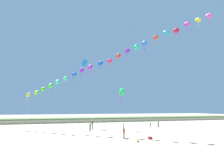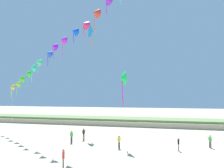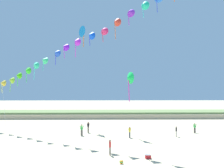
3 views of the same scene
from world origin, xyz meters
name	(u,v)px [view 1 (image 1 of 3)]	position (x,y,z in m)	size (l,w,h in m)	color
ground_plane	(155,147)	(0.00, 0.00, 0.00)	(240.00, 240.00, 0.00)	#C1B28E
dune_ridge	(100,119)	(0.00, 39.47, 0.74)	(120.00, 9.23, 1.49)	tan
person_near_left	(92,125)	(-5.32, 18.75, 0.99)	(0.41, 0.54, 1.72)	#726656
person_near_right	(90,126)	(-6.09, 16.33, 1.00)	(0.61, 0.24, 1.73)	black
person_mid_center	(124,132)	(-1.93, 5.91, 0.95)	(0.25, 0.57, 1.64)	#726656
person_far_left	(158,123)	(11.67, 18.17, 0.94)	(0.57, 0.22, 1.63)	black
person_far_right	(150,125)	(7.91, 15.43, 0.89)	(0.26, 0.53, 1.54)	gray
person_far_center	(123,126)	(0.97, 14.72, 0.91)	(0.44, 0.45, 1.58)	#474C56
kite_banner_string	(108,59)	(-2.98, 12.70, 15.26)	(36.73, 20.25, 23.13)	gold
large_kite_low_lead	(86,63)	(-6.82, 25.81, 17.94)	(1.97, 2.18, 4.02)	#1A90E2
large_kite_mid_trail	(121,92)	(1.02, 16.43, 8.65)	(1.42, 1.91, 4.56)	#19DF58
beach_cooler	(150,138)	(1.92, 4.65, 0.21)	(0.58, 0.41, 0.46)	red
beach_ball	(138,141)	(-0.88, 3.01, 0.18)	(0.36, 0.36, 0.36)	orange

